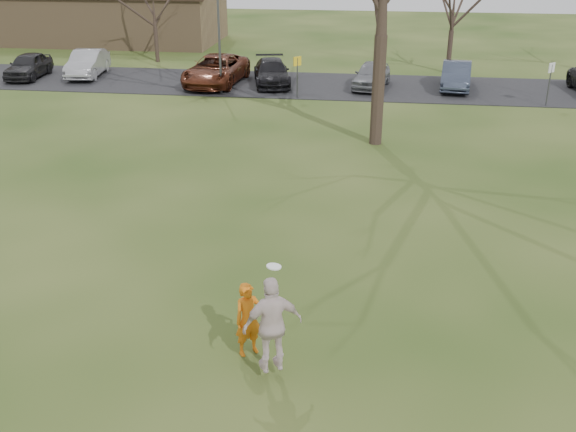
# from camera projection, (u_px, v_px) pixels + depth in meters

# --- Properties ---
(ground) EXTENTS (120.00, 120.00, 0.00)m
(ground) POSITION_uv_depth(u_px,v_px,m) (260.00, 367.00, 13.00)
(ground) COLOR #1E380F
(ground) RESTS_ON ground
(parking_strip) EXTENTS (62.00, 6.50, 0.04)m
(parking_strip) POSITION_uv_depth(u_px,v_px,m) (341.00, 86.00, 35.67)
(parking_strip) COLOR black
(parking_strip) RESTS_ON ground
(player_defender) EXTENTS (0.68, 0.65, 1.57)m
(player_defender) POSITION_uv_depth(u_px,v_px,m) (248.00, 319.00, 13.13)
(player_defender) COLOR orange
(player_defender) RESTS_ON ground
(car_0) EXTENTS (1.97, 4.16, 1.37)m
(car_0) POSITION_uv_depth(u_px,v_px,m) (28.00, 66.00, 37.25)
(car_0) COLOR black
(car_0) RESTS_ON parking_strip
(car_1) EXTENTS (2.10, 4.58, 1.45)m
(car_1) POSITION_uv_depth(u_px,v_px,m) (87.00, 63.00, 37.61)
(car_1) COLOR #98989D
(car_1) RESTS_ON parking_strip
(car_2) EXTENTS (2.98, 5.72, 1.54)m
(car_2) POSITION_uv_depth(u_px,v_px,m) (216.00, 70.00, 35.69)
(car_2) COLOR #562414
(car_2) RESTS_ON parking_strip
(car_3) EXTENTS (2.75, 4.78, 1.30)m
(car_3) POSITION_uv_depth(u_px,v_px,m) (272.00, 72.00, 35.69)
(car_3) COLOR black
(car_3) RESTS_ON parking_strip
(car_4) EXTENTS (2.19, 4.17, 1.35)m
(car_4) POSITION_uv_depth(u_px,v_px,m) (372.00, 75.00, 34.97)
(car_4) COLOR slate
(car_4) RESTS_ON parking_strip
(car_5) EXTENTS (1.92, 4.32, 1.38)m
(car_5) POSITION_uv_depth(u_px,v_px,m) (456.00, 76.00, 34.73)
(car_5) COLOR #333B4C
(car_5) RESTS_ON parking_strip
(catching_play) EXTENTS (1.23, 0.93, 2.21)m
(catching_play) POSITION_uv_depth(u_px,v_px,m) (273.00, 325.00, 12.22)
(catching_play) COLOR beige
(catching_play) RESTS_ON ground
(building) EXTENTS (20.60, 8.50, 5.14)m
(building) POSITION_uv_depth(u_px,v_px,m) (84.00, 14.00, 49.18)
(building) COLOR #8C6D4C
(building) RESTS_ON ground
(lamp_post) EXTENTS (0.34, 0.34, 6.27)m
(lamp_post) POSITION_uv_depth(u_px,v_px,m) (218.00, 14.00, 32.56)
(lamp_post) COLOR #47474C
(lamp_post) RESTS_ON ground
(sign_yellow) EXTENTS (0.35, 0.35, 2.08)m
(sign_yellow) POSITION_uv_depth(u_px,v_px,m) (297.00, 69.00, 32.62)
(sign_yellow) COLOR #47474C
(sign_yellow) RESTS_ON ground
(sign_white) EXTENTS (0.35, 0.35, 2.08)m
(sign_white) POSITION_uv_depth(u_px,v_px,m) (550.00, 76.00, 31.13)
(sign_white) COLOR #47474C
(sign_white) RESTS_ON ground
(small_tree_row) EXTENTS (55.00, 5.90, 8.50)m
(small_tree_row) POSITION_uv_depth(u_px,v_px,m) (425.00, 2.00, 38.16)
(small_tree_row) COLOR #352821
(small_tree_row) RESTS_ON ground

